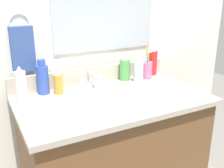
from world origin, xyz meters
TOP-DOWN VIEW (x-y plane):
  - countertop at (0.00, 0.00)m, footprint 0.90×0.52m
  - backsplash at (0.00, 0.25)m, footprint 0.90×0.02m
  - back_wall at (0.00, 0.31)m, footprint 2.00×0.04m
  - towel_ring at (-0.35, 0.29)m, footprint 0.10×0.01m
  - hand_towel at (-0.35, 0.27)m, footprint 0.11×0.04m
  - sink_basin at (-0.02, 0.02)m, footprint 0.40×0.40m
  - faucet at (-0.02, 0.21)m, footprint 0.16×0.10m
  - bottle_gel_clear at (0.24, 0.15)m, footprint 0.06×0.06m
  - bottle_lotion_white at (-0.40, 0.15)m, footprint 0.05×0.05m
  - bottle_oil_amber at (-0.22, 0.17)m, footprint 0.05×0.05m
  - bottle_shampoo_blue at (-0.28, 0.21)m, footprint 0.06×0.06m
  - bottle_toner_green at (0.19, 0.21)m, footprint 0.06×0.06m
  - bottle_spray_red at (0.39, 0.23)m, footprint 0.05×0.05m
  - cup_pink at (0.32, 0.18)m, footprint 0.06×0.07m

SIDE VIEW (x-z plane):
  - back_wall at x=0.00m, z-range 0.00..1.30m
  - sink_basin at x=-0.02m, z-range 0.73..0.84m
  - countertop at x=0.00m, z-range 0.79..0.82m
  - faucet at x=-0.02m, z-range 0.81..0.89m
  - backsplash at x=0.00m, z-range 0.82..0.91m
  - bottle_oil_amber at x=-0.22m, z-range 0.81..0.93m
  - cup_pink at x=0.32m, z-range 0.78..0.97m
  - bottle_gel_clear at x=0.24m, z-range 0.81..0.95m
  - bottle_toner_green at x=0.19m, z-range 0.81..0.95m
  - bottle_lotion_white at x=-0.40m, z-range 0.81..0.98m
  - bottle_shampoo_blue at x=-0.28m, z-range 0.81..0.99m
  - bottle_spray_red at x=0.39m, z-range 0.81..0.99m
  - hand_towel at x=-0.35m, z-range 0.93..1.15m
  - towel_ring at x=-0.35m, z-range 1.11..1.21m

